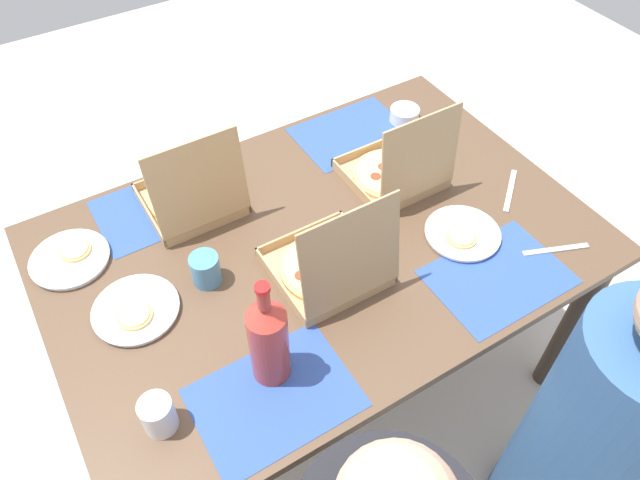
% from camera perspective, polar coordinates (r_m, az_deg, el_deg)
% --- Properties ---
extents(ground_plane, '(6.00, 6.00, 0.00)m').
position_cam_1_polar(ground_plane, '(2.27, 0.00, -12.40)').
color(ground_plane, beige).
extents(dining_table, '(1.49, 1.01, 0.73)m').
position_cam_1_polar(dining_table, '(1.74, 0.00, -2.19)').
color(dining_table, '#3F3328').
rests_on(dining_table, ground_plane).
extents(placemat_near_left, '(0.36, 0.26, 0.00)m').
position_cam_1_polar(placemat_near_left, '(2.02, 2.97, 10.19)').
color(placemat_near_left, '#2D4C9E').
rests_on(placemat_near_left, dining_table).
extents(placemat_near_right, '(0.36, 0.26, 0.00)m').
position_cam_1_polar(placemat_near_right, '(1.82, -15.06, 3.08)').
color(placemat_near_right, '#2D4C9E').
rests_on(placemat_near_right, dining_table).
extents(placemat_far_left, '(0.36, 0.26, 0.00)m').
position_cam_1_polar(placemat_far_left, '(1.65, 16.63, -3.36)').
color(placemat_far_left, '#2D4C9E').
rests_on(placemat_far_left, dining_table).
extents(placemat_far_right, '(0.36, 0.26, 0.00)m').
position_cam_1_polar(placemat_far_right, '(1.40, -4.36, -14.77)').
color(placemat_far_right, '#2D4C9E').
rests_on(placemat_far_right, dining_table).
extents(pizza_box_edge_far, '(0.26, 0.27, 0.30)m').
position_cam_1_polar(pizza_box_edge_far, '(1.82, 7.29, 6.56)').
color(pizza_box_edge_far, tan).
rests_on(pizza_box_edge_far, dining_table).
extents(pizza_box_center, '(0.26, 0.27, 0.30)m').
position_cam_1_polar(pizza_box_center, '(1.76, -12.06, 4.03)').
color(pizza_box_center, tan).
rests_on(pizza_box_center, dining_table).
extents(pizza_box_corner_left, '(0.27, 0.28, 0.31)m').
position_cam_1_polar(pizza_box_corner_left, '(1.55, 0.99, -2.44)').
color(pizza_box_corner_left, tan).
rests_on(pizza_box_corner_left, dining_table).
extents(plate_far_right, '(0.21, 0.21, 0.03)m').
position_cam_1_polar(plate_far_right, '(1.72, 13.43, 0.55)').
color(plate_far_right, white).
rests_on(plate_far_right, dining_table).
extents(plate_near_right, '(0.22, 0.22, 0.03)m').
position_cam_1_polar(plate_near_right, '(1.58, -17.17, -6.45)').
color(plate_near_right, white).
rests_on(plate_near_right, dining_table).
extents(plate_far_left, '(0.21, 0.21, 0.03)m').
position_cam_1_polar(plate_far_left, '(1.75, -22.73, -1.64)').
color(plate_far_left, white).
rests_on(plate_far_left, dining_table).
extents(soda_bottle, '(0.09, 0.09, 0.32)m').
position_cam_1_polar(soda_bottle, '(1.32, -4.95, -9.44)').
color(soda_bottle, '#B2382D').
rests_on(soda_bottle, dining_table).
extents(cup_clear_left, '(0.08, 0.08, 0.09)m').
position_cam_1_polar(cup_clear_left, '(1.57, -10.87, -2.77)').
color(cup_clear_left, teal).
rests_on(cup_clear_left, dining_table).
extents(cup_spare, '(0.07, 0.07, 0.09)m').
position_cam_1_polar(cup_spare, '(1.37, -15.20, -15.82)').
color(cup_spare, silver).
rests_on(cup_spare, dining_table).
extents(condiment_bowl, '(0.10, 0.10, 0.05)m').
position_cam_1_polar(condiment_bowl, '(2.08, 8.07, 11.76)').
color(condiment_bowl, white).
rests_on(condiment_bowl, dining_table).
extents(fork_by_near_left, '(0.16, 0.13, 0.00)m').
position_cam_1_polar(fork_by_near_left, '(1.89, 17.69, 4.52)').
color(fork_by_near_left, '#B7B7BC').
rests_on(fork_by_near_left, dining_table).
extents(fork_by_far_right, '(0.18, 0.09, 0.00)m').
position_cam_1_polar(fork_by_far_right, '(1.77, 21.59, -0.85)').
color(fork_by_far_right, '#B7B7BC').
rests_on(fork_by_far_right, dining_table).
extents(diner_left_seat, '(0.32, 0.32, 1.16)m').
position_cam_1_polar(diner_left_seat, '(1.73, 24.44, -16.83)').
color(diner_left_seat, '#33598C').
rests_on(diner_left_seat, ground_plane).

